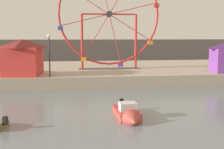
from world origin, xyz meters
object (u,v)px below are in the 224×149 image
ferris_wheel_red_frame (109,16)px  carnival_booth_red_striped (23,57)px  promenade_lamp_near (49,49)px  motorboat_faded_red (129,114)px

ferris_wheel_red_frame → carnival_booth_red_striped: (-9.01, -4.62, -4.26)m
ferris_wheel_red_frame → promenade_lamp_near: bearing=-136.8°
ferris_wheel_red_frame → motorboat_faded_red: bearing=-93.2°
motorboat_faded_red → ferris_wheel_red_frame: size_ratio=0.33×
ferris_wheel_red_frame → carnival_booth_red_striped: 10.99m
carnival_booth_red_striped → promenade_lamp_near: (2.64, -1.36, 0.78)m
ferris_wheel_red_frame → carnival_booth_red_striped: ferris_wheel_red_frame is taller
carnival_booth_red_striped → promenade_lamp_near: promenade_lamp_near is taller
ferris_wheel_red_frame → carnival_booth_red_striped: size_ratio=2.84×
motorboat_faded_red → carnival_booth_red_striped: (-8.05, 12.37, 2.72)m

